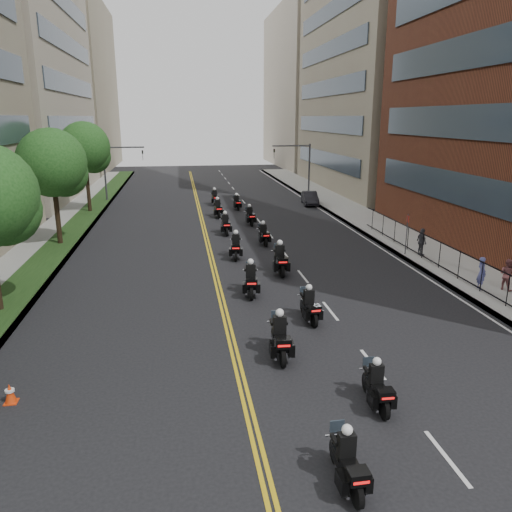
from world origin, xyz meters
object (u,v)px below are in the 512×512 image
Objects in this scene: motorcycle_2 at (280,339)px; traffic_cone at (10,393)px; pedestrian_a at (482,273)px; motorcycle_8 at (225,225)px; motorcycle_7 at (264,235)px; motorcycle_0 at (347,463)px; motorcycle_10 at (218,209)px; motorcycle_12 at (215,198)px; motorcycle_11 at (237,203)px; motorcycle_3 at (309,307)px; motorcycle_1 at (377,388)px; pedestrian_c at (422,242)px; pedestrian_b at (507,274)px; motorcycle_5 at (280,260)px; motorcycle_4 at (251,281)px; parked_sedan at (310,198)px; motorcycle_9 at (250,217)px; motorcycle_6 at (236,247)px.

motorcycle_2 is 8.77m from traffic_cone.
motorcycle_8 is at bearing 44.22° from pedestrian_a.
motorcycle_0 is at bearing -97.34° from motorcycle_7.
motorcycle_2 is 1.11× the size of motorcycle_7.
motorcycle_10 is 1.02× the size of motorcycle_12.
motorcycle_3 is at bearing -95.70° from motorcycle_11.
motorcycle_11 is at bearing 91.85° from motorcycle_1.
pedestrian_c reaches higher than motorcycle_7.
motorcycle_0 is 0.90× the size of motorcycle_12.
motorcycle_0 is 9.76m from motorcycle_3.
pedestrian_a is 1.04× the size of pedestrian_b.
pedestrian_c is (9.21, -18.06, 0.38)m from motorcycle_11.
motorcycle_8 is 1.39× the size of pedestrian_c.
pedestrian_c is (11.04, -20.80, 0.31)m from motorcycle_12.
motorcycle_1 is 0.86× the size of motorcycle_2.
traffic_cone is (-10.55, -11.41, -0.43)m from motorcycle_5.
motorcycle_10 is at bearing 96.13° from motorcycle_4.
pedestrian_c is (-1.16, 6.54, 0.06)m from pedestrian_b.
pedestrian_a is (9.21, 2.26, 0.34)m from motorcycle_3.
motorcycle_8 reaches higher than motorcycle_7.
motorcycle_7 is 0.94× the size of motorcycle_8.
motorcycle_1 is 0.54× the size of parked_sedan.
motorcycle_4 reaches higher than motorcycle_0.
motorcycle_9 is 26.64m from traffic_cone.
motorcycle_0 is at bearing -82.45° from motorcycle_4.
motorcycle_8 is 0.60× the size of parked_sedan.
motorcycle_11 is (-0.09, 19.87, -0.13)m from motorcycle_5.
motorcycle_5 is (1.96, 9.70, 0.03)m from motorcycle_2.
motorcycle_5 is 4.05× the size of traffic_cone.
traffic_cone is (-17.87, -32.90, -0.33)m from parked_sedan.
motorcycle_10 is at bearing 93.73° from motorcycle_2.
motorcycle_12 is 1.48× the size of pedestrian_b.
motorcycle_9 reaches higher than motorcycle_11.
motorcycle_6 is at bearing -102.44° from motorcycle_11.
motorcycle_11 is at bearing 93.13° from motorcycle_5.
motorcycle_5 reaches higher than motorcycle_12.
motorcycle_3 is at bearing -93.81° from motorcycle_7.
motorcycle_10 reaches higher than pedestrian_b.
motorcycle_10 reaches higher than motorcycle_11.
motorcycle_8 is (-0.35, 26.28, 0.07)m from motorcycle_0.
pedestrian_c is at bearing 33.90° from traffic_cone.
motorcycle_7 is at bearing 82.87° from motorcycle_4.
traffic_cone is (-19.67, -13.22, -0.68)m from pedestrian_c.
motorcycle_5 is 16.61m from motorcycle_10.
motorcycle_4 is at bearing 90.29° from motorcycle_0.
motorcycle_2 is 19.67m from motorcycle_8.
pedestrian_c reaches higher than motorcycle_10.
motorcycle_12 is (-2.09, 9.63, 0.02)m from motorcycle_9.
motorcycle_3 is 12.54m from pedestrian_c.
motorcycle_8 reaches higher than parked_sedan.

